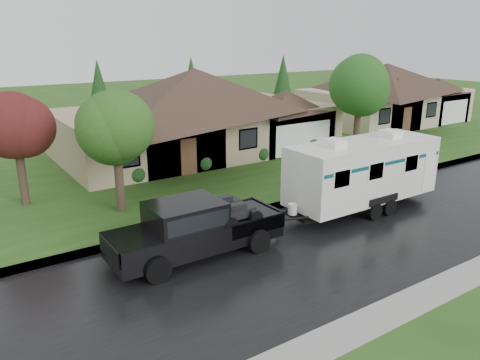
{
  "coord_description": "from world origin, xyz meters",
  "views": [
    {
      "loc": [
        -13.18,
        -14.1,
        7.76
      ],
      "look_at": [
        -2.4,
        2.0,
        1.8
      ],
      "focal_mm": 35.0,
      "sensor_mm": 36.0,
      "label": 1
    }
  ],
  "objects": [
    {
      "name": "pickup_truck",
      "position": [
        -5.85,
        -0.11,
        1.15
      ],
      "size": [
        6.45,
        2.45,
        2.15
      ],
      "color": "black",
      "rests_on": "ground"
    },
    {
      "name": "lawn",
      "position": [
        0.0,
        15.0,
        0.07
      ],
      "size": [
        140.0,
        26.0,
        0.15
      ],
      "primitive_type": "cube",
      "color": "#214C18",
      "rests_on": "ground"
    },
    {
      "name": "travel_trailer",
      "position": [
        2.96,
        -0.11,
        1.89
      ],
      "size": [
        7.96,
        2.8,
        3.57
      ],
      "color": "silver",
      "rests_on": "ground"
    },
    {
      "name": "shrub_row",
      "position": [
        2.0,
        9.3,
        0.65
      ],
      "size": [
        13.6,
        1.0,
        1.0
      ],
      "color": "#143814",
      "rests_on": "lawn"
    },
    {
      "name": "curb",
      "position": [
        0.0,
        2.25,
        0.07
      ],
      "size": [
        140.0,
        0.5,
        0.15
      ],
      "primitive_type": "cube",
      "color": "gray",
      "rests_on": "ground"
    },
    {
      "name": "tree_left_green",
      "position": [
        -6.55,
        5.52,
        3.97
      ],
      "size": [
        3.33,
        3.33,
        5.51
      ],
      "color": "#382B1E",
      "rests_on": "lawn"
    },
    {
      "name": "ground",
      "position": [
        0.0,
        0.0,
        0.0
      ],
      "size": [
        140.0,
        140.0,
        0.0
      ],
      "primitive_type": "plane",
      "color": "#214C18",
      "rests_on": "ground"
    },
    {
      "name": "road",
      "position": [
        0.0,
        -2.0,
        0.01
      ],
      "size": [
        140.0,
        8.0,
        0.01
      ],
      "primitive_type": "cube",
      "color": "black",
      "rests_on": "ground"
    },
    {
      "name": "house_neighbor",
      "position": [
        22.27,
        14.34,
        3.32
      ],
      "size": [
        15.12,
        9.72,
        6.45
      ],
      "color": "tan",
      "rests_on": "lawn"
    },
    {
      "name": "tree_right_green",
      "position": [
        10.56,
        7.28,
        4.62
      ],
      "size": [
        3.89,
        3.89,
        6.44
      ],
      "color": "#382B1E",
      "rests_on": "lawn"
    },
    {
      "name": "tree_red",
      "position": [
        -10.01,
        8.92,
        3.9
      ],
      "size": [
        3.27,
        3.27,
        5.41
      ],
      "color": "#382B1E",
      "rests_on": "lawn"
    },
    {
      "name": "house_main",
      "position": [
        2.29,
        13.84,
        3.59
      ],
      "size": [
        19.44,
        10.8,
        6.9
      ],
      "color": "gray",
      "rests_on": "lawn"
    }
  ]
}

